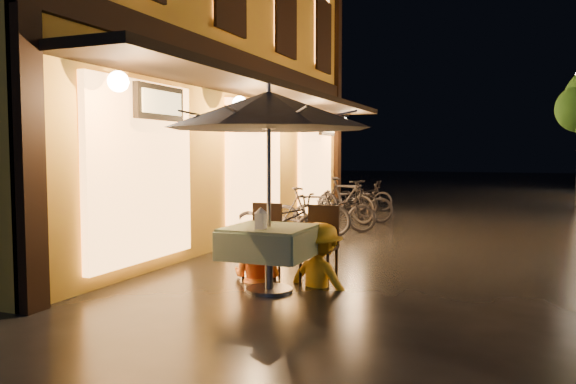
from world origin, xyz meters
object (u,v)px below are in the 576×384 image
at_px(table_lantern, 261,217).
at_px(person_orange, 257,224).
at_px(cafe_table, 269,243).
at_px(patio_umbrella, 269,110).
at_px(person_yellow, 320,224).
at_px(bicycle_0, 281,220).

relative_size(table_lantern, person_orange, 0.17).
bearing_deg(person_orange, cafe_table, 133.96).
xyz_separation_m(patio_umbrella, person_yellow, (0.47, 0.52, -1.38)).
relative_size(cafe_table, bicycle_0, 0.54).
height_order(person_yellow, bicycle_0, person_yellow).
xyz_separation_m(table_lantern, person_orange, (-0.40, 0.75, -0.19)).
relative_size(cafe_table, person_yellow, 0.65).
height_order(cafe_table, patio_umbrella, patio_umbrella).
bearing_deg(table_lantern, person_orange, 118.22).
bearing_deg(person_orange, bicycle_0, -68.13).
xyz_separation_m(patio_umbrella, bicycle_0, (-1.07, 2.91, -1.67)).
distance_m(patio_umbrella, person_orange, 1.56).
distance_m(cafe_table, patio_umbrella, 1.56).
bearing_deg(table_lantern, cafe_table, 90.00).
distance_m(cafe_table, person_yellow, 0.72).
distance_m(cafe_table, person_orange, 0.67).
bearing_deg(table_lantern, patio_umbrella, 90.00).
xyz_separation_m(table_lantern, person_yellow, (0.47, 0.75, -0.15)).
height_order(table_lantern, person_orange, person_orange).
bearing_deg(person_orange, person_yellow, -173.45).
xyz_separation_m(patio_umbrella, table_lantern, (-0.00, -0.23, -1.23)).
xyz_separation_m(cafe_table, table_lantern, (0.00, -0.23, 0.33)).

